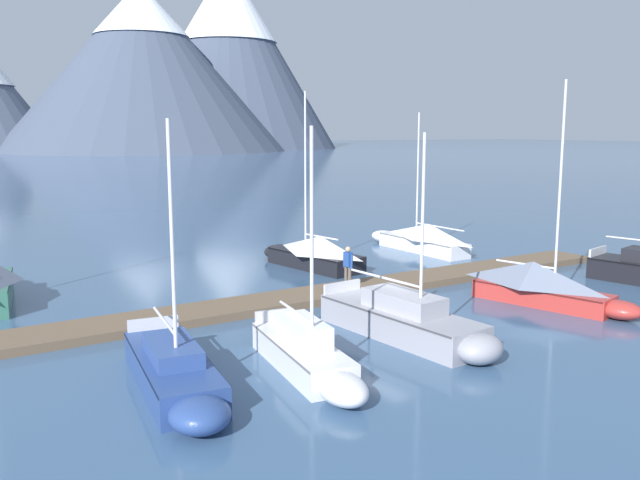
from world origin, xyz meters
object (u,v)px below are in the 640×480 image
at_px(sailboat_mid_dock_port, 308,355).
at_px(sailboat_far_berth, 313,252).
at_px(sailboat_outer_slip, 544,285).
at_px(sailboat_end_of_dock, 420,238).
at_px(person_on_dock, 348,264).
at_px(sailboat_second_berth, 176,373).
at_px(sailboat_mid_dock_starboard, 408,321).

distance_m(sailboat_mid_dock_port, sailboat_far_berth, 14.74).
xyz_separation_m(sailboat_mid_dock_port, sailboat_outer_slip, (11.49, 2.00, 0.24)).
relative_size(sailboat_end_of_dock, person_on_dock, 4.52).
relative_size(sailboat_second_berth, sailboat_mid_dock_starboard, 0.97).
distance_m(sailboat_far_berth, sailboat_outer_slip, 11.56).
distance_m(sailboat_far_berth, person_on_dock, 5.71).
relative_size(sailboat_mid_dock_port, sailboat_end_of_dock, 0.89).
height_order(sailboat_far_berth, sailboat_outer_slip, sailboat_far_berth).
xyz_separation_m(sailboat_outer_slip, sailboat_end_of_dock, (3.24, 11.73, -0.04)).
height_order(sailboat_second_berth, sailboat_far_berth, sailboat_far_berth).
bearing_deg(sailboat_mid_dock_starboard, sailboat_far_berth, 75.47).
distance_m(sailboat_mid_dock_starboard, sailboat_outer_slip, 7.22).
xyz_separation_m(sailboat_mid_dock_port, sailboat_end_of_dock, (14.74, 13.73, 0.20)).
height_order(sailboat_second_berth, sailboat_mid_dock_port, sailboat_second_berth).
bearing_deg(sailboat_second_berth, sailboat_end_of_dock, 35.69).
bearing_deg(sailboat_mid_dock_starboard, sailboat_mid_dock_port, -164.85).
distance_m(sailboat_second_berth, sailboat_far_berth, 16.40).
xyz_separation_m(sailboat_second_berth, sailboat_mid_dock_port, (3.59, -0.56, 0.03)).
bearing_deg(sailboat_mid_dock_port, person_on_dock, 51.09).
bearing_deg(sailboat_end_of_dock, sailboat_outer_slip, -105.46).
relative_size(sailboat_second_berth, sailboat_mid_dock_port, 1.02).
relative_size(sailboat_mid_dock_port, sailboat_outer_slip, 0.80).
bearing_deg(person_on_dock, sailboat_far_berth, 75.21).
relative_size(sailboat_mid_dock_port, sailboat_far_berth, 0.80).
bearing_deg(sailboat_mid_dock_starboard, sailboat_second_berth, -175.59).
xyz_separation_m(sailboat_mid_dock_port, sailboat_mid_dock_starboard, (4.33, 1.17, 0.05)).
bearing_deg(person_on_dock, sailboat_mid_dock_starboard, -104.29).
bearing_deg(sailboat_mid_dock_starboard, person_on_dock, 75.71).
xyz_separation_m(sailboat_mid_dock_starboard, person_on_dock, (1.56, 6.12, 0.66)).
xyz_separation_m(sailboat_mid_dock_starboard, sailboat_outer_slip, (7.17, 0.82, 0.19)).
relative_size(sailboat_mid_dock_starboard, person_on_dock, 4.25).
relative_size(sailboat_second_berth, sailboat_outer_slip, 0.82).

